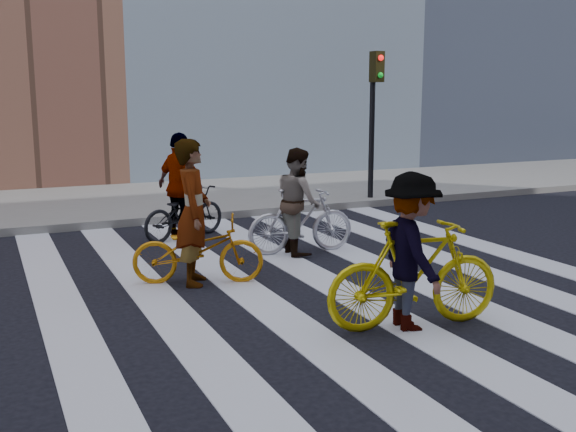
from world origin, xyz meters
TOP-DOWN VIEW (x-y plane):
  - ground at (0.00, 0.00)m, footprint 100.00×100.00m
  - sidewalk_far at (0.00, 7.50)m, footprint 100.00×5.00m
  - zebra_crosswalk at (0.00, 0.00)m, footprint 8.25×10.00m
  - traffic_signal at (4.40, 5.32)m, footprint 0.22×0.42m
  - bike_yellow_left at (-0.98, 0.87)m, footprint 1.79×1.14m
  - bike_silver_mid at (0.96, 1.83)m, footprint 1.73×0.64m
  - bike_yellow_right at (0.58, -1.71)m, footprint 2.00×0.84m
  - bike_dark_rear at (-0.39, 3.62)m, footprint 1.78×1.23m
  - rider_left at (-1.03, 0.87)m, footprint 0.66×0.80m
  - rider_mid at (0.91, 1.83)m, footprint 0.70×0.85m
  - rider_right at (0.53, -1.71)m, footprint 0.78×1.16m
  - rider_rear at (-0.44, 3.62)m, footprint 0.84×1.14m

SIDE VIEW (x-z plane):
  - ground at x=0.00m, z-range 0.00..0.00m
  - zebra_crosswalk at x=0.00m, z-range 0.00..0.01m
  - sidewalk_far at x=0.00m, z-range 0.00..0.15m
  - bike_dark_rear at x=-0.39m, z-range 0.00..0.89m
  - bike_yellow_left at x=-0.98m, z-range 0.00..0.89m
  - bike_silver_mid at x=0.96m, z-range 0.00..1.02m
  - bike_yellow_right at x=0.58m, z-range 0.00..1.16m
  - rider_mid at x=0.91m, z-range 0.00..1.64m
  - rider_right at x=0.53m, z-range 0.00..1.66m
  - rider_rear at x=-0.44m, z-range 0.00..1.80m
  - rider_left at x=-1.03m, z-range 0.00..1.89m
  - traffic_signal at x=4.40m, z-range 0.62..3.94m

